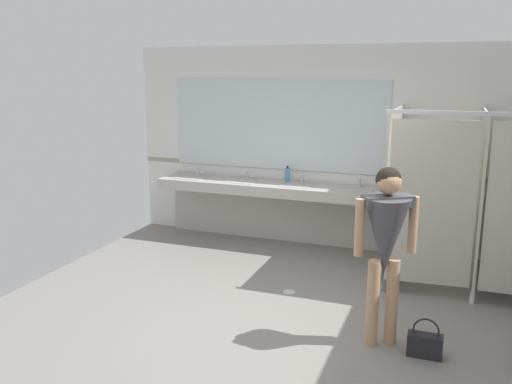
% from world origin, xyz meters
% --- Properties ---
extents(ground_plane, '(5.93, 5.59, 0.10)m').
position_xyz_m(ground_plane, '(0.00, 0.00, -0.05)').
color(ground_plane, gray).
extents(wall_back, '(5.93, 0.12, 2.72)m').
position_xyz_m(wall_back, '(0.00, 2.55, 1.36)').
color(wall_back, silver).
rests_on(wall_back, ground_plane).
extents(wall_back_tile_band, '(5.93, 0.01, 0.06)m').
position_xyz_m(wall_back_tile_band, '(0.00, 2.49, 1.05)').
color(wall_back_tile_band, '#9E937F').
rests_on(wall_back_tile_band, wall_back).
extents(vanity_counter, '(3.19, 0.58, 0.99)m').
position_xyz_m(vanity_counter, '(-0.86, 2.27, 0.65)').
color(vanity_counter, '#B2ADA3').
rests_on(vanity_counter, ground_plane).
extents(mirror_panel, '(3.09, 0.02, 1.24)m').
position_xyz_m(mirror_panel, '(-0.86, 2.48, 1.65)').
color(mirror_panel, silver).
rests_on(mirror_panel, wall_back).
extents(bathroom_stalls, '(1.96, 1.50, 2.00)m').
position_xyz_m(bathroom_stalls, '(1.78, 1.53, 1.04)').
color(bathroom_stalls, '#B2AD9E').
rests_on(bathroom_stalls, ground_plane).
extents(person_standing, '(0.55, 0.55, 1.60)m').
position_xyz_m(person_standing, '(1.00, -0.14, 1.00)').
color(person_standing, tan).
rests_on(person_standing, ground_plane).
extents(handbag, '(0.29, 0.13, 0.35)m').
position_xyz_m(handbag, '(1.38, -0.24, 0.11)').
color(handbag, black).
rests_on(handbag, ground_plane).
extents(soap_dispenser, '(0.07, 0.07, 0.22)m').
position_xyz_m(soap_dispenser, '(-0.65, 2.36, 0.97)').
color(soap_dispenser, teal).
rests_on(soap_dispenser, vanity_counter).
extents(floor_drain_cover, '(0.14, 0.14, 0.01)m').
position_xyz_m(floor_drain_cover, '(-0.10, 0.66, 0.00)').
color(floor_drain_cover, '#B7BABF').
rests_on(floor_drain_cover, ground_plane).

